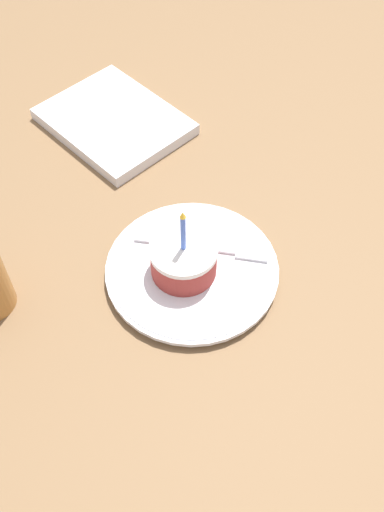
{
  "coord_description": "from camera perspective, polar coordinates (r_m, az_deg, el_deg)",
  "views": [
    {
      "loc": [
        -0.31,
        0.36,
        0.68
      ],
      "look_at": [
        0.03,
        0.03,
        0.04
      ],
      "focal_mm": 42.0,
      "sensor_mm": 36.0,
      "label": 1
    }
  ],
  "objects": [
    {
      "name": "ground_plane",
      "position": [
        0.84,
        2.72,
        -2.62
      ],
      "size": [
        2.4,
        2.4,
        0.04
      ],
      "color": "brown",
      "rests_on": "ground"
    },
    {
      "name": "fork",
      "position": [
        0.83,
        1.8,
        0.8
      ],
      "size": [
        0.16,
        0.13,
        0.0
      ],
      "color": "silver",
      "rests_on": "plate"
    },
    {
      "name": "plate",
      "position": [
        0.82,
        0.0,
        -1.35
      ],
      "size": [
        0.24,
        0.24,
        0.02
      ],
      "color": "silver",
      "rests_on": "ground_plane"
    },
    {
      "name": "marble_board",
      "position": [
        1.04,
        -7.42,
        12.59
      ],
      "size": [
        0.23,
        0.18,
        0.02
      ],
      "color": "silver",
      "rests_on": "ground_plane"
    },
    {
      "name": "cake_slice",
      "position": [
        0.79,
        -0.81,
        -0.28
      ],
      "size": [
        0.09,
        0.09,
        0.12
      ],
      "color": "#99332D",
      "rests_on": "plate"
    }
  ]
}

